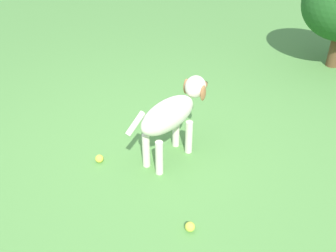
% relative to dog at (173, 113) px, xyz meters
% --- Properties ---
extents(ground, '(14.00, 14.00, 0.00)m').
position_rel_dog_xyz_m(ground, '(-0.17, -0.05, -0.40)').
color(ground, '#548C42').
extents(dog, '(0.66, 0.69, 0.61)m').
position_rel_dog_xyz_m(dog, '(0.00, 0.00, 0.00)').
color(dog, silver).
rests_on(dog, ground).
extents(tennis_ball_0, '(0.07, 0.07, 0.07)m').
position_rel_dog_xyz_m(tennis_ball_0, '(-0.58, -0.06, -0.37)').
color(tennis_ball_0, '#D5D540').
rests_on(tennis_ball_0, ground).
extents(tennis_ball_1, '(0.07, 0.07, 0.07)m').
position_rel_dog_xyz_m(tennis_ball_1, '(0.07, -0.78, -0.37)').
color(tennis_ball_1, '#CBD340').
rests_on(tennis_ball_1, ground).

